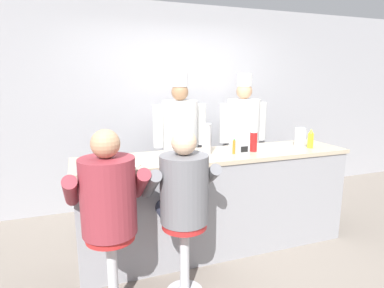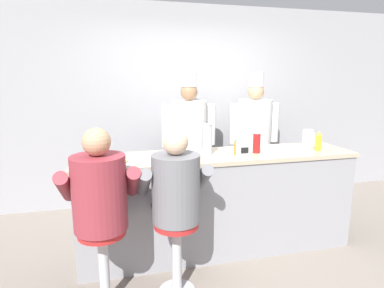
{
  "view_description": "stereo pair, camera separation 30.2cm",
  "coord_description": "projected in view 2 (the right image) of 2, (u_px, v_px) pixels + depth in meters",
  "views": [
    {
      "loc": [
        -1.28,
        -2.5,
        1.73
      ],
      "look_at": [
        -0.27,
        0.28,
        1.12
      ],
      "focal_mm": 30.0,
      "sensor_mm": 36.0,
      "label": 1
    },
    {
      "loc": [
        -0.99,
        -2.59,
        1.73
      ],
      "look_at": [
        -0.27,
        0.28,
        1.12
      ],
      "focal_mm": 30.0,
      "sensor_mm": 36.0,
      "label": 2
    }
  ],
  "objects": [
    {
      "name": "cereal_bowl",
      "position": [
        84.0,
        165.0,
        2.62
      ],
      "size": [
        0.14,
        0.14,
        0.06
      ],
      "color": "#4C7FB7",
      "rests_on": "diner_counter"
    },
    {
      "name": "cup_stack_steel",
      "position": [
        207.0,
        139.0,
        3.09
      ],
      "size": [
        0.09,
        0.09,
        0.3
      ],
      "color": "#B7BABF",
      "rests_on": "diner_counter"
    },
    {
      "name": "ground_plane",
      "position": [
        227.0,
        264.0,
        3.04
      ],
      "size": [
        20.0,
        20.0,
        0.0
      ],
      "primitive_type": "plane",
      "color": "slate"
    },
    {
      "name": "napkin_dispenser_chrome",
      "position": [
        243.0,
        150.0,
        3.0
      ],
      "size": [
        0.12,
        0.07,
        0.15
      ],
      "color": "silver",
      "rests_on": "diner_counter"
    },
    {
      "name": "diner_counter",
      "position": [
        217.0,
        202.0,
        3.24
      ],
      "size": [
        2.75,
        0.62,
        1.0
      ],
      "color": "gray",
      "rests_on": "ground_plane"
    },
    {
      "name": "diner_seated_grey",
      "position": [
        175.0,
        194.0,
        2.5
      ],
      "size": [
        0.57,
        0.56,
        1.36
      ],
      "color": "#B2B5BA",
      "rests_on": "ground_plane"
    },
    {
      "name": "ketchup_bottle_red",
      "position": [
        257.0,
        141.0,
        3.17
      ],
      "size": [
        0.07,
        0.07,
        0.25
      ],
      "color": "red",
      "rests_on": "diner_counter"
    },
    {
      "name": "coffee_mug_white",
      "position": [
        153.0,
        159.0,
        2.77
      ],
      "size": [
        0.12,
        0.08,
        0.09
      ],
      "color": "white",
      "rests_on": "diner_counter"
    },
    {
      "name": "diner_seated_maroon",
      "position": [
        100.0,
        198.0,
        2.37
      ],
      "size": [
        0.6,
        0.59,
        1.39
      ],
      "color": "#B2B5BA",
      "rests_on": "ground_plane"
    },
    {
      "name": "mustard_bottle_yellow",
      "position": [
        318.0,
        141.0,
        3.27
      ],
      "size": [
        0.06,
        0.06,
        0.2
      ],
      "color": "yellow",
      "rests_on": "diner_counter"
    },
    {
      "name": "wall_back",
      "position": [
        185.0,
        106.0,
        4.47
      ],
      "size": [
        10.0,
        0.06,
        2.7
      ],
      "color": "#99999E",
      "rests_on": "ground_plane"
    },
    {
      "name": "cook_in_whites_far",
      "position": [
        254.0,
        134.0,
        4.36
      ],
      "size": [
        0.7,
        0.45,
        1.79
      ],
      "color": "#232328",
      "rests_on": "ground_plane"
    },
    {
      "name": "cook_in_whites_near",
      "position": [
        189.0,
        137.0,
        4.14
      ],
      "size": [
        0.7,
        0.45,
        1.8
      ],
      "color": "#232328",
      "rests_on": "ground_plane"
    },
    {
      "name": "hot_sauce_bottle_orange",
      "position": [
        236.0,
        148.0,
        3.1
      ],
      "size": [
        0.03,
        0.03,
        0.14
      ],
      "color": "orange",
      "rests_on": "diner_counter"
    },
    {
      "name": "breakfast_plate",
      "position": [
        122.0,
        163.0,
        2.76
      ],
      "size": [
        0.28,
        0.28,
        0.05
      ],
      "color": "white",
      "rests_on": "diner_counter"
    },
    {
      "name": "water_pitcher_clear",
      "position": [
        308.0,
        139.0,
        3.37
      ],
      "size": [
        0.13,
        0.11,
        0.2
      ],
      "color": "silver",
      "rests_on": "diner_counter"
    }
  ]
}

